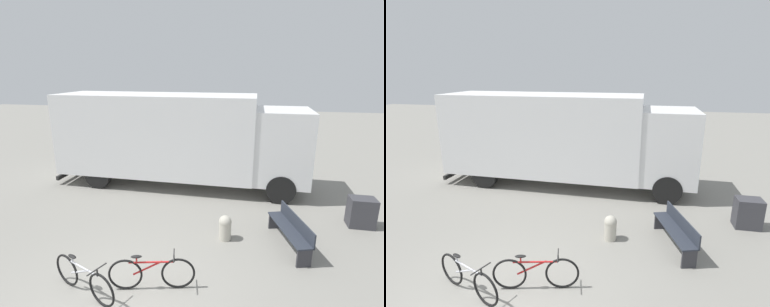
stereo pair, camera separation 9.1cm
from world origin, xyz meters
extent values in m
plane|color=gray|center=(0.00, 0.00, 0.00)|extent=(60.00, 60.00, 0.00)
cube|color=white|center=(-1.18, 6.34, 1.95)|extent=(7.30, 2.42, 2.94)
cube|color=silver|center=(3.38, 6.27, 1.73)|extent=(1.88, 2.25, 2.50)
cube|color=black|center=(-4.86, 6.39, 0.26)|extent=(0.13, 2.20, 0.16)
cylinder|color=black|center=(3.39, 7.27, 0.48)|extent=(0.96, 0.29, 0.96)
cylinder|color=black|center=(3.36, 5.27, 0.48)|extent=(0.96, 0.29, 0.96)
cylinder|color=black|center=(-3.16, 7.36, 0.48)|extent=(0.96, 0.29, 0.96)
cylinder|color=black|center=(-3.19, 5.37, 0.48)|extent=(0.96, 0.29, 0.96)
cube|color=#282D38|center=(3.34, 2.69, 0.46)|extent=(0.93, 1.87, 0.04)
cube|color=#282D38|center=(3.51, 2.74, 0.63)|extent=(0.58, 1.76, 0.36)
cube|color=#2D2D33|center=(3.60, 1.86, 0.22)|extent=(0.34, 0.15, 0.44)
cube|color=#2D2D33|center=(3.08, 3.52, 0.22)|extent=(0.34, 0.15, 0.44)
torus|color=black|center=(-1.23, 0.35, 0.34)|extent=(0.65, 0.30, 0.68)
torus|color=black|center=(-0.26, -0.06, 0.34)|extent=(0.65, 0.30, 0.68)
cylinder|color=silver|center=(-0.74, 0.14, 0.61)|extent=(0.83, 0.38, 0.04)
cylinder|color=silver|center=(-0.82, 0.17, 0.48)|extent=(0.56, 0.26, 0.32)
cylinder|color=silver|center=(-1.01, 0.26, 0.67)|extent=(0.03, 0.03, 0.11)
ellipsoid|color=black|center=(-1.01, 0.26, 0.74)|extent=(0.24, 0.17, 0.05)
cylinder|color=black|center=(-0.33, -0.03, 0.68)|extent=(0.03, 0.03, 0.14)
cylinder|color=black|center=(-0.33, -0.03, 0.75)|extent=(0.19, 0.42, 0.02)
torus|color=black|center=(-0.01, 0.44, 0.34)|extent=(0.67, 0.20, 0.68)
torus|color=black|center=(1.01, 0.67, 0.34)|extent=(0.67, 0.20, 0.68)
cylinder|color=red|center=(0.50, 0.55, 0.61)|extent=(0.87, 0.24, 0.04)
cylinder|color=red|center=(0.43, 0.54, 0.48)|extent=(0.58, 0.17, 0.32)
cylinder|color=red|center=(0.22, 0.49, 0.67)|extent=(0.03, 0.03, 0.11)
ellipsoid|color=black|center=(0.22, 0.49, 0.74)|extent=(0.23, 0.14, 0.05)
cylinder|color=black|center=(0.94, 0.66, 0.68)|extent=(0.03, 0.03, 0.14)
cylinder|color=black|center=(0.94, 0.66, 0.75)|extent=(0.12, 0.43, 0.02)
cylinder|color=#B2AD9E|center=(1.77, 2.69, 0.25)|extent=(0.31, 0.31, 0.50)
sphere|color=#B2AD9E|center=(1.77, 2.69, 0.50)|extent=(0.33, 0.33, 0.33)
cube|color=#38383D|center=(5.45, 4.11, 0.42)|extent=(0.68, 0.50, 0.84)
camera|label=1|loc=(2.27, -4.28, 4.23)|focal=28.00mm
camera|label=2|loc=(2.36, -4.27, 4.23)|focal=28.00mm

